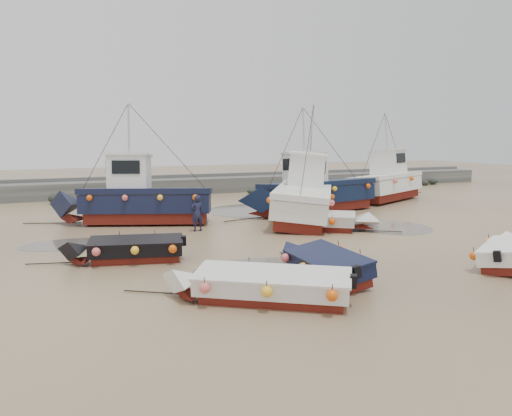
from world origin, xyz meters
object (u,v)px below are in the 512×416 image
(dinghy_4, at_px, (126,247))
(cabin_boat_0, at_px, (135,198))
(dinghy_1, at_px, (324,260))
(cabin_boat_1, at_px, (303,196))
(cabin_boat_2, at_px, (311,191))
(person, at_px, (197,231))
(dinghy_3, at_px, (510,249))
(cabin_boat_3, at_px, (389,181))
(dinghy_0, at_px, (259,282))
(dinghy_5, at_px, (326,219))

(dinghy_4, distance_m, cabin_boat_0, 8.19)
(dinghy_1, height_order, cabin_boat_1, cabin_boat_1)
(cabin_boat_1, height_order, cabin_boat_2, same)
(cabin_boat_1, bearing_deg, person, -139.26)
(cabin_boat_0, bearing_deg, dinghy_3, -120.99)
(cabin_boat_1, distance_m, cabin_boat_3, 11.21)
(dinghy_0, height_order, cabin_boat_0, cabin_boat_0)
(dinghy_0, relative_size, dinghy_1, 1.04)
(dinghy_0, relative_size, dinghy_3, 1.12)
(dinghy_5, bearing_deg, dinghy_0, -6.91)
(dinghy_5, relative_size, cabin_boat_0, 0.54)
(dinghy_0, xyz_separation_m, cabin_boat_3, (17.55, 16.88, 0.81))
(dinghy_0, relative_size, person, 3.36)
(dinghy_1, bearing_deg, dinghy_0, -152.62)
(dinghy_1, xyz_separation_m, cabin_boat_3, (14.67, 15.50, 0.79))
(dinghy_4, bearing_deg, cabin_boat_2, -43.71)
(dinghy_0, relative_size, cabin_boat_3, 0.61)
(dinghy_5, xyz_separation_m, cabin_boat_2, (2.17, 5.34, 0.77))
(dinghy_1, distance_m, cabin_boat_1, 11.32)
(cabin_boat_1, distance_m, person, 6.48)
(dinghy_4, bearing_deg, dinghy_5, -62.61)
(dinghy_4, bearing_deg, dinghy_1, -115.82)
(dinghy_5, xyz_separation_m, cabin_boat_0, (-8.21, 5.51, 0.80))
(dinghy_0, xyz_separation_m, dinghy_1, (2.89, 1.38, 0.02))
(person, bearing_deg, dinghy_1, 88.90)
(cabin_boat_1, height_order, person, cabin_boat_1)
(dinghy_3, bearing_deg, person, -173.55)
(dinghy_5, distance_m, person, 6.27)
(dinghy_1, height_order, cabin_boat_3, cabin_boat_3)
(dinghy_4, height_order, dinghy_5, same)
(dinghy_5, bearing_deg, cabin_boat_1, -154.15)
(dinghy_3, distance_m, cabin_boat_0, 17.51)
(dinghy_3, xyz_separation_m, cabin_boat_2, (-0.42, 13.59, 0.77))
(dinghy_4, bearing_deg, cabin_boat_0, 1.43)
(person, bearing_deg, dinghy_0, 72.30)
(dinghy_5, xyz_separation_m, cabin_boat_3, (10.34, 8.48, 0.79))
(dinghy_0, xyz_separation_m, person, (1.38, 10.65, -0.54))
(dinghy_1, bearing_deg, cabin_boat_3, 48.43)
(cabin_boat_0, bearing_deg, cabin_boat_3, -60.04)
(cabin_boat_3, bearing_deg, cabin_boat_1, -88.18)
(dinghy_4, xyz_separation_m, dinghy_5, (9.90, 2.47, -0.00))
(dinghy_0, distance_m, dinghy_3, 9.81)
(cabin_boat_2, bearing_deg, cabin_boat_1, 128.13)
(cabin_boat_0, bearing_deg, dinghy_1, -141.91)
(dinghy_1, bearing_deg, person, 101.07)
(dinghy_0, bearing_deg, cabin_boat_0, 38.26)
(cabin_boat_2, bearing_deg, cabin_boat_3, -81.80)
(cabin_boat_0, relative_size, person, 5.47)
(cabin_boat_3, bearing_deg, dinghy_1, -69.62)
(dinghy_3, bearing_deg, cabin_boat_2, 149.49)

